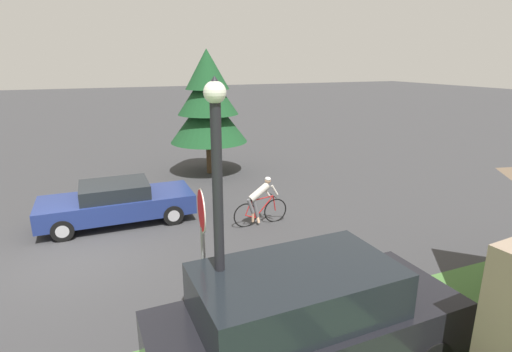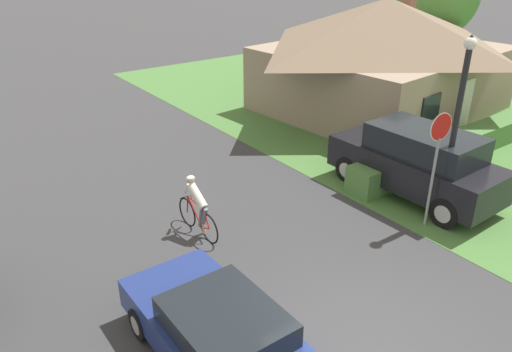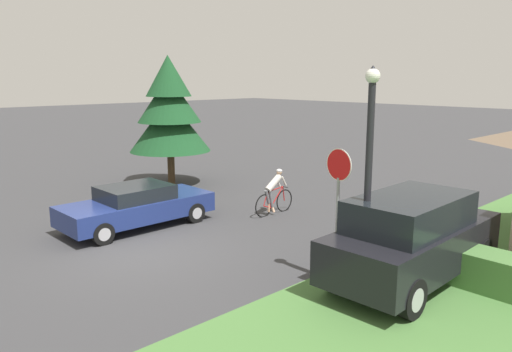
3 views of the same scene
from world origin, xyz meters
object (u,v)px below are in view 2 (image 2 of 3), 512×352
(cottage_house, at_px, (383,53))
(parked_suv_right, at_px, (417,162))
(sedan_left_lane, at_px, (224,340))
(cyclist, at_px, (197,208))
(stop_sign, at_px, (437,148))
(street_lamp, at_px, (457,117))

(cottage_house, xyz_separation_m, parked_suv_right, (-5.40, -6.07, -1.35))
(cottage_house, bearing_deg, sedan_left_lane, -153.30)
(cottage_house, height_order, cyclist, cottage_house)
(cyclist, bearing_deg, stop_sign, -123.76)
(sedan_left_lane, bearing_deg, parked_suv_right, -73.93)
(parked_suv_right, bearing_deg, cottage_house, -43.14)
(cottage_house, distance_m, stop_sign, 9.82)
(parked_suv_right, relative_size, street_lamp, 1.04)
(stop_sign, bearing_deg, sedan_left_lane, 13.94)
(parked_suv_right, bearing_deg, sedan_left_lane, 104.54)
(parked_suv_right, xyz_separation_m, street_lamp, (-0.41, -1.22, 1.74))
(cyclist, bearing_deg, street_lamp, -119.97)
(parked_suv_right, bearing_deg, stop_sign, 137.55)
(sedan_left_lane, xyz_separation_m, cyclist, (1.85, 4.07, 0.06))
(cottage_house, bearing_deg, stop_sign, -136.93)
(sedan_left_lane, height_order, stop_sign, stop_sign)
(sedan_left_lane, xyz_separation_m, parked_suv_right, (7.90, 2.27, 0.36))
(stop_sign, height_order, street_lamp, street_lamp)
(cottage_house, bearing_deg, street_lamp, -133.95)
(cottage_house, relative_size, cyclist, 5.71)
(sedan_left_lane, bearing_deg, stop_sign, -81.66)
(cyclist, relative_size, stop_sign, 0.59)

